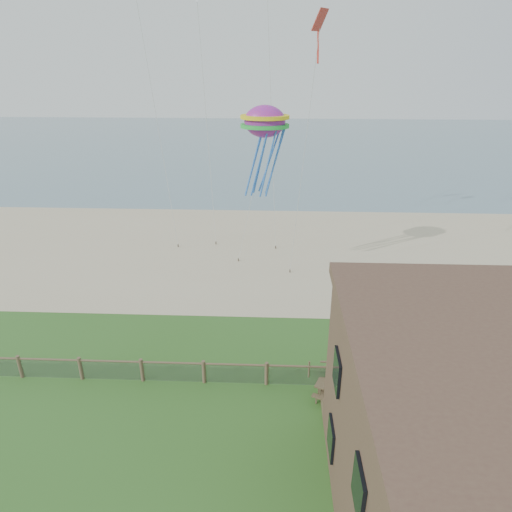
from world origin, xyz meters
name	(u,v)px	position (x,y,z in m)	size (l,w,h in m)	color
ground	(180,491)	(0.00, 0.00, 0.00)	(160.00, 160.00, 0.00)	#305C1F
sand_beach	(234,250)	(0.00, 22.00, 0.00)	(72.00, 20.00, 0.02)	#BFAD8A
ocean	(257,146)	(0.00, 66.00, 0.00)	(160.00, 68.00, 0.02)	slate
chainlink_fence	(204,373)	(0.00, 6.00, 0.55)	(36.20, 0.20, 1.25)	brown
motel_deck	(488,401)	(13.00, 5.00, 0.25)	(15.00, 2.00, 0.50)	brown
picnic_table	(335,394)	(6.16, 5.00, 0.38)	(1.82, 1.38, 0.77)	brown
octopus_kite	(265,148)	(2.56, 16.93, 9.17)	(2.98, 2.11, 6.14)	#FA2739
kite_red	(320,31)	(5.34, 14.18, 15.55)	(1.12, 0.70, 2.12)	red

